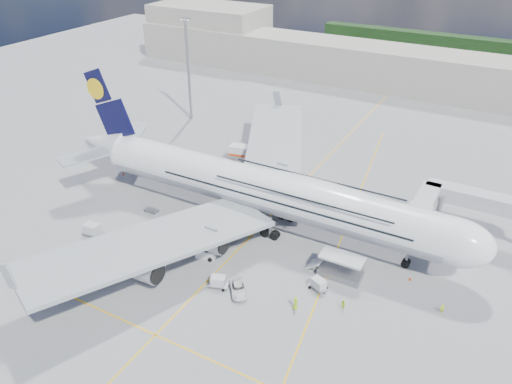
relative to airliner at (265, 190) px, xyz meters
The scene contains 31 objects.
ground 12.13m from the airliner, 91.49° to the right, with size 300.00×300.00×0.00m, color gray.
taxi_line_main 12.13m from the airliner, 91.49° to the right, with size 0.25×220.00×0.01m, color #F6B50C.
taxi_line_cross 30.78m from the airliner, 90.50° to the right, with size 120.00×0.25×0.01m, color #F6B50C.
taxi_line_diag 15.36m from the airliner, ahead, with size 0.25×100.00×0.01m, color #F6B50C.
airliner is the anchor object (origin of this frame).
jet_bridge 31.50m from the airliner, 20.31° to the left, with size 18.80×12.10×8.50m.
cargo_loader 18.87m from the airliner, 23.23° to the right, with size 8.53×3.20×3.67m.
light_mast 53.72m from the airliner, 139.00° to the left, with size 3.00×0.70×25.50m.
terminal 85.00m from the airliner, 90.18° to the left, with size 180.00×16.00×12.00m, color #B2AD9E.
hangar 114.20m from the airliner, 127.98° to the left, with size 40.00×22.00×18.00m, color #B2AD9E.
dolly_row_a 29.97m from the airliner, 144.40° to the right, with size 3.55×2.06×2.18m.
dolly_row_b 21.97m from the airliner, 112.91° to the right, with size 3.00×1.65×1.87m.
dolly_row_c 29.28m from the airliner, 128.99° to the right, with size 3.20×1.79×0.46m.
dolly_back 22.06m from the airliner, 162.23° to the right, with size 2.69×1.50×0.39m.
dolly_nose_far 19.68m from the airliner, 37.51° to the right, with size 3.15×2.49×1.76m.
dolly_nose_near 19.01m from the airliner, 84.13° to the right, with size 3.21×2.30×1.83m.
baggage_tug 14.80m from the airliner, 105.62° to the right, with size 3.42×2.20×1.97m.
catering_truck_inner 24.61m from the airliner, 128.74° to the left, with size 7.04×3.66×4.00m.
catering_truck_outer 37.63m from the airliner, 115.05° to the left, with size 7.07×3.79×4.00m.
service_van 19.44m from the airliner, 74.02° to the right, with size 2.20×4.77×1.33m, color silver.
crew_nose 33.19m from the airliner, 13.82° to the right, with size 0.55×0.36×1.51m, color #D4E317.
crew_loader 24.60m from the airliner, 35.02° to the right, with size 0.75×0.59×1.55m, color #CCEF19.
crew_wing 19.24m from the airliner, 134.78° to the right, with size 1.00×0.42×1.71m, color #AAFF1A.
crew_van 22.39m from the airliner, 50.78° to the right, with size 0.99×0.64×2.02m, color #A2E518.
crew_tug 24.48m from the airliner, 113.82° to the right, with size 1.05×0.60×1.62m, color #D9F319.
cone_nose 27.17m from the airliner, ahead, with size 0.43×0.43×0.55m.
cone_wing_left_inner 23.38m from the airliner, 108.21° to the left, with size 0.47×0.47×0.59m.
cone_wing_left_outer 31.35m from the airliner, 111.11° to the left, with size 0.47×0.47×0.59m.
cone_wing_right_inner 15.98m from the airliner, 147.82° to the right, with size 0.43×0.43×0.55m.
cone_wing_right_outer 29.42m from the airliner, 125.82° to the right, with size 0.44×0.44×0.56m.
cone_tail 35.03m from the airliner, behind, with size 0.47×0.47×0.60m.
Camera 1 is at (34.15, -54.89, 48.72)m, focal length 35.00 mm.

